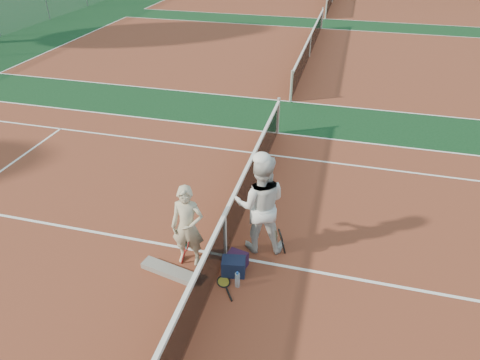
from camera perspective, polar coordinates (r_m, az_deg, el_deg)
name	(u,v)px	position (r m, az deg, el deg)	size (l,w,h in m)	color
ground	(226,256)	(8.34, -1.93, -10.07)	(130.00, 130.00, 0.00)	black
court_main	(226,256)	(8.34, -1.93, -10.05)	(23.77, 10.97, 0.01)	brown
court_far_a	(309,56)	(20.26, 9.22, 15.95)	(23.77, 10.97, 0.01)	brown
court_far_b	(332,2)	(33.40, 12.16, 22.13)	(23.77, 10.97, 0.01)	brown
net_main	(225,235)	(8.00, -2.00, -7.38)	(0.10, 10.98, 1.02)	black
net_far_a	(310,45)	(20.12, 9.35, 17.33)	(0.10, 10.98, 1.02)	black
player_a	(188,226)	(7.76, -7.00, -6.16)	(0.60, 0.39, 1.65)	#BCB192
player_b	(260,204)	(7.93, 2.73, -3.23)	(0.98, 0.77, 2.03)	silver
racket_red	(188,251)	(8.06, -7.01, -9.35)	(0.20, 0.27, 0.58)	maroon
racket_black_held	(280,242)	(8.21, 5.39, -8.27)	(0.17, 0.27, 0.59)	black
racket_spare	(223,282)	(7.83, -2.22, -13.40)	(0.60, 0.27, 0.03)	black
sports_bag_navy	(234,267)	(7.88, -0.87, -11.47)	(0.42, 0.29, 0.33)	black
sports_bag_purple	(237,260)	(8.04, -0.36, -10.57)	(0.36, 0.25, 0.29)	#26102B
net_cover_canvas	(169,271)	(8.06, -9.45, -11.87)	(1.08, 0.25, 0.11)	slate
water_bottle	(237,280)	(7.67, -0.35, -13.20)	(0.09, 0.09, 0.30)	#C1E1F5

